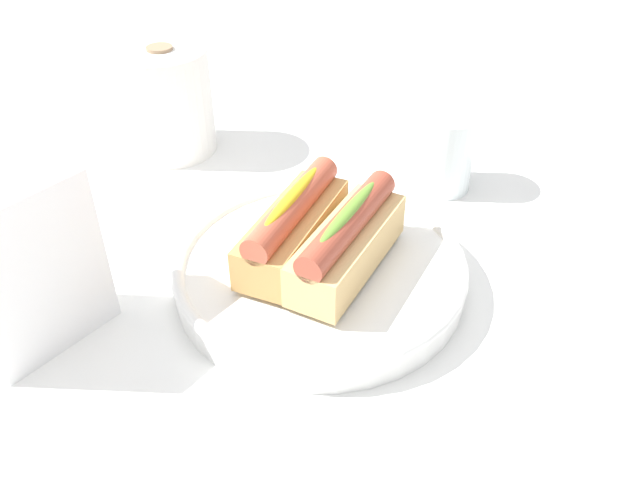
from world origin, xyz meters
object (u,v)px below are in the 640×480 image
(serving_bowl, at_px, (320,270))
(water_glass, at_px, (443,156))
(napkin_box, at_px, (31,269))
(hotdog_front, at_px, (348,241))
(hotdog_back, at_px, (293,225))
(paper_towel_roll, at_px, (167,101))

(serving_bowl, distance_m, water_glass, 0.23)
(water_glass, relative_size, napkin_box, 0.60)
(hotdog_front, relative_size, napkin_box, 1.05)
(hotdog_front, distance_m, hotdog_back, 0.06)
(serving_bowl, distance_m, paper_towel_roll, 0.33)
(serving_bowl, distance_m, napkin_box, 0.25)
(hotdog_back, distance_m, water_glass, 0.24)
(water_glass, bearing_deg, napkin_box, 163.07)
(paper_towel_roll, bearing_deg, water_glass, -66.27)
(hotdog_front, height_order, water_glass, hotdog_front)
(hotdog_back, xyz_separation_m, napkin_box, (-0.19, 0.11, 0.01))
(hotdog_front, xyz_separation_m, water_glass, (0.22, 0.03, -0.02))
(serving_bowl, xyz_separation_m, water_glass, (0.23, 0.00, 0.02))
(serving_bowl, xyz_separation_m, hotdog_back, (-0.01, 0.03, 0.04))
(hotdog_back, bearing_deg, serving_bowl, -77.31)
(hotdog_front, distance_m, napkin_box, 0.26)
(hotdog_front, bearing_deg, water_glass, 8.06)
(serving_bowl, bearing_deg, water_glass, 1.13)
(serving_bowl, xyz_separation_m, paper_towel_roll, (0.09, 0.32, 0.05))
(serving_bowl, height_order, hotdog_front, hotdog_front)
(paper_towel_roll, bearing_deg, hotdog_back, -108.40)
(water_glass, bearing_deg, hotdog_front, -171.94)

